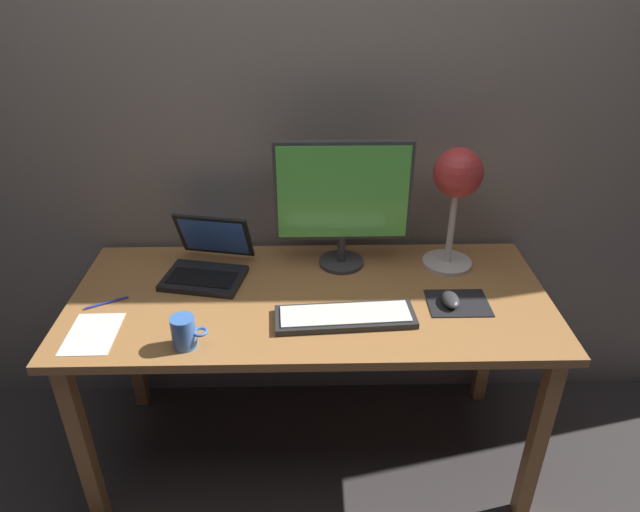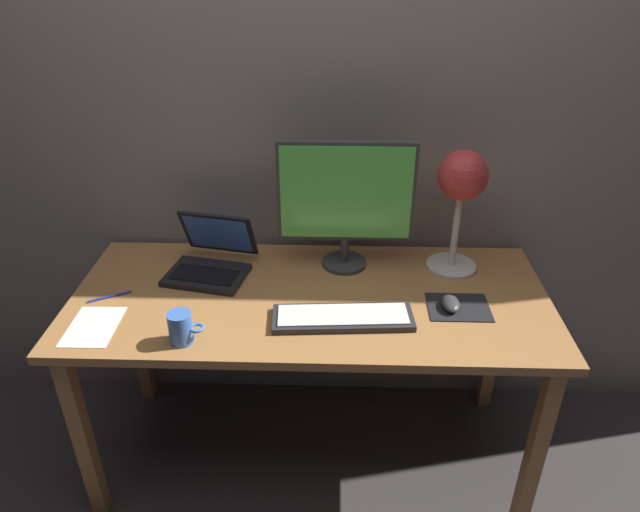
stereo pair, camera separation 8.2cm
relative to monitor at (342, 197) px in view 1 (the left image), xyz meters
The scene contains 12 objects.
ground_plane 1.03m from the monitor, 119.34° to the right, with size 4.80×4.80×0.00m, color #383333.
back_wall 0.37m from the monitor, 120.65° to the left, with size 4.80×0.06×2.60m, color gray.
desk 0.42m from the monitor, 119.34° to the right, with size 1.60×0.70×0.74m.
monitor is the anchor object (origin of this frame).
keyboard_main 0.43m from the monitor, 91.03° to the right, with size 0.45×0.17×0.03m.
laptop 0.52m from the monitor, behind, with size 0.32×0.32×0.20m.
desk_lamp 0.39m from the monitor, ahead, with size 0.18×0.18×0.44m.
mousepad 0.53m from the monitor, 35.52° to the right, with size 0.20×0.16×0.00m, color black.
mouse 0.50m from the monitor, 38.29° to the right, with size 0.06×0.10×0.03m, color #38383A.
coffee_mug 0.71m from the monitor, 136.00° to the right, with size 0.11×0.07×0.10m.
paper_sheet_near_mouse 0.92m from the monitor, 152.56° to the right, with size 0.15×0.21×0.00m, color white.
pen 0.86m from the monitor, 162.88° to the right, with size 0.01×0.01×0.14m, color #2633A5.
Camera 1 is at (0.00, -1.61, 1.80)m, focal length 32.13 mm.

